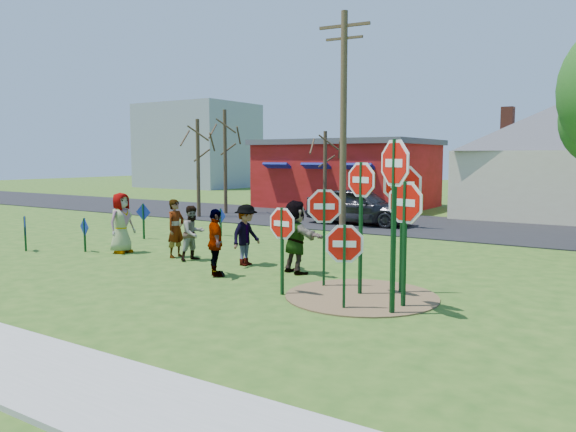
% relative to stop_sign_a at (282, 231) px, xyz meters
% --- Properties ---
extents(ground, '(120.00, 120.00, 0.00)m').
position_rel_stop_sign_a_xyz_m(ground, '(-3.00, 1.74, -1.36)').
color(ground, '#284F16').
rests_on(ground, ground).
extents(road, '(120.00, 7.50, 0.04)m').
position_rel_stop_sign_a_xyz_m(road, '(-3.00, 13.24, -1.34)').
color(road, black).
rests_on(road, ground).
extents(dirt_patch, '(3.20, 3.20, 0.03)m').
position_rel_stop_sign_a_xyz_m(dirt_patch, '(1.50, 0.74, -1.34)').
color(dirt_patch, brown).
rests_on(dirt_patch, ground).
extents(red_building, '(9.40, 7.69, 3.90)m').
position_rel_stop_sign_a_xyz_m(red_building, '(-8.50, 19.74, 0.61)').
color(red_building, maroon).
rests_on(red_building, ground).
extents(cream_house, '(9.40, 9.40, 6.50)m').
position_rel_stop_sign_a_xyz_m(cream_house, '(2.50, 19.74, 1.56)').
color(cream_house, beige).
rests_on(cream_house, ground).
extents(distant_building, '(10.00, 8.00, 8.00)m').
position_rel_stop_sign_a_xyz_m(distant_building, '(-31.00, 31.74, 2.64)').
color(distant_building, '#8C939E').
rests_on(distant_building, ground).
extents(stop_sign_a, '(0.93, 0.12, 1.99)m').
position_rel_stop_sign_a_xyz_m(stop_sign_a, '(0.00, 0.00, 0.00)').
color(stop_sign_a, '#0F3918').
rests_on(stop_sign_a, ground).
extents(stop_sign_b, '(0.97, 0.31, 2.94)m').
position_rel_stop_sign_a_xyz_m(stop_sign_b, '(1.40, 0.88, 0.79)').
color(stop_sign_b, '#0F3918').
rests_on(stop_sign_b, ground).
extents(stop_sign_c, '(1.01, 0.66, 3.40)m').
position_rel_stop_sign_a_xyz_m(stop_sign_c, '(2.54, -0.13, 1.04)').
color(stop_sign_c, '#0F3918').
rests_on(stop_sign_c, ground).
extents(stop_sign_d, '(0.99, 0.56, 2.89)m').
position_rel_stop_sign_a_xyz_m(stop_sign_d, '(2.06, 1.48, 0.73)').
color(stop_sign_d, '#0F3918').
rests_on(stop_sign_d, ground).
extents(stop_sign_e, '(0.92, 0.45, 1.77)m').
position_rel_stop_sign_a_xyz_m(stop_sign_e, '(1.63, -0.32, -0.19)').
color(stop_sign_e, '#0F3918').
rests_on(stop_sign_e, ground).
extents(stop_sign_f, '(1.07, 0.35, 2.61)m').
position_rel_stop_sign_a_xyz_m(stop_sign_f, '(2.54, 0.43, 0.50)').
color(stop_sign_f, '#0F3918').
rests_on(stop_sign_f, ground).
extents(stop_sign_g, '(0.95, 0.48, 2.35)m').
position_rel_stop_sign_a_xyz_m(stop_sign_g, '(0.39, 1.12, 0.26)').
color(stop_sign_g, '#0F3918').
rests_on(stop_sign_g, ground).
extents(blue_diamond_a, '(0.55, 0.34, 1.10)m').
position_rel_stop_sign_a_xyz_m(blue_diamond_a, '(-9.76, 0.28, -0.69)').
color(blue_diamond_a, '#0F3918').
rests_on(blue_diamond_a, ground).
extents(blue_diamond_b, '(0.57, 0.15, 1.06)m').
position_rel_stop_sign_a_xyz_m(blue_diamond_b, '(-8.10, 1.20, -0.71)').
color(blue_diamond_b, '#0F3918').
rests_on(blue_diamond_b, ground).
extents(blue_diamond_c, '(0.63, 0.10, 1.28)m').
position_rel_stop_sign_a_xyz_m(blue_diamond_c, '(-8.65, 4.09, -0.56)').
color(blue_diamond_c, '#0F3918').
rests_on(blue_diamond_c, ground).
extents(blue_diamond_d, '(0.56, 0.13, 1.03)m').
position_rel_stop_sign_a_xyz_m(blue_diamond_d, '(-6.89, 6.24, -0.73)').
color(blue_diamond_d, '#0F3918').
rests_on(blue_diamond_d, ground).
extents(person_a, '(0.62, 0.92, 1.84)m').
position_rel_stop_sign_a_xyz_m(person_a, '(-7.00, 1.70, -0.44)').
color(person_a, '#3E4C7F').
rests_on(person_a, ground).
extents(person_b, '(0.41, 0.62, 1.70)m').
position_rel_stop_sign_a_xyz_m(person_b, '(-5.07, 2.04, -0.51)').
color(person_b, '#247262').
rests_on(person_b, ground).
extents(person_c, '(0.72, 0.85, 1.56)m').
position_rel_stop_sign_a_xyz_m(person_c, '(-4.31, 1.94, -0.58)').
color(person_c, brown).
rests_on(person_c, ground).
extents(person_d, '(0.62, 1.07, 1.65)m').
position_rel_stop_sign_a_xyz_m(person_d, '(-2.61, 2.18, -0.53)').
color(person_d, '#2D2D31').
rests_on(person_d, ground).
extents(person_e, '(1.00, 0.95, 1.66)m').
position_rel_stop_sign_a_xyz_m(person_e, '(-2.36, 0.63, -0.53)').
color(person_e, '#52325B').
rests_on(person_e, ground).
extents(person_f, '(1.79, 1.18, 1.85)m').
position_rel_stop_sign_a_xyz_m(person_f, '(-0.95, 2.03, -0.44)').
color(person_f, '#21562E').
rests_on(person_f, ground).
extents(suv, '(4.70, 2.01, 1.58)m').
position_rel_stop_sign_a_xyz_m(suv, '(-4.01, 12.05, -0.53)').
color(suv, '#29292D').
rests_on(suv, road).
extents(utility_pole, '(2.11, 0.34, 8.61)m').
position_rel_stop_sign_a_xyz_m(utility_pole, '(-4.01, 10.46, 3.17)').
color(utility_pole, '#4C3823').
rests_on(utility_pole, ground).
extents(bare_tree_west, '(1.80, 1.80, 4.72)m').
position_rel_stop_sign_a_xyz_m(bare_tree_west, '(-11.90, 10.61, 1.70)').
color(bare_tree_west, '#382819').
rests_on(bare_tree_west, ground).
extents(bare_tree_east, '(1.80, 1.80, 4.18)m').
position_rel_stop_sign_a_xyz_m(bare_tree_east, '(-7.07, 14.46, 1.35)').
color(bare_tree_east, '#382819').
rests_on(bare_tree_east, ground).
extents(bare_tree_mid, '(1.80, 1.80, 5.30)m').
position_rel_stop_sign_a_xyz_m(bare_tree_mid, '(-11.83, 12.57, 2.07)').
color(bare_tree_mid, '#382819').
rests_on(bare_tree_mid, ground).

